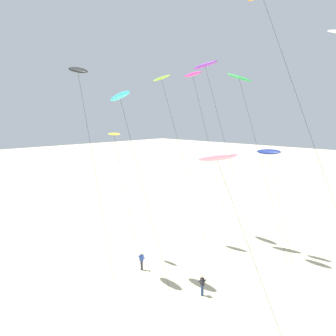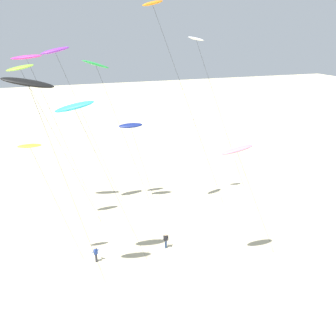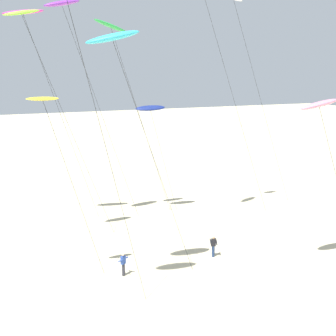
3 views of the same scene
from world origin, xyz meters
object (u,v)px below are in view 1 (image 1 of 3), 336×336
kite_magenta (193,75)px  kite_cyan (120,97)px  kite_navy (269,152)px  kite_purple (205,66)px  kite_flyer_middle (202,285)px  kite_green (240,79)px  kite_lime (162,80)px  kite_yellow (115,137)px  kite_black (78,71)px  kite_pink (217,158)px  kite_flyer_nearest (142,261)px

kite_magenta → kite_cyan: bearing=-75.6°
kite_navy → kite_cyan: bearing=-120.3°
kite_purple → kite_flyer_middle: kite_purple is taller
kite_green → kite_navy: 7.90m
kite_green → kite_flyer_middle: size_ratio=10.99×
kite_lime → kite_purple: kite_purple is taller
kite_yellow → kite_green: bearing=54.0°
kite_magenta → kite_yellow: bearing=-91.4°
kite_purple → kite_flyer_middle: size_ratio=11.83×
kite_cyan → kite_purple: (-0.52, 11.97, 3.51)m
kite_navy → kite_magenta: 13.26m
kite_navy → kite_yellow: bearing=-137.2°
kite_navy → kite_black: size_ratio=0.59×
kite_yellow → kite_purple: (3.17, 9.74, 7.20)m
kite_pink → kite_navy: bearing=109.8°
kite_lime → kite_navy: 13.62m
kite_pink → kite_magenta: kite_magenta is taller
kite_pink → kite_lime: 21.34m
kite_cyan → kite_flyer_nearest: 14.82m
kite_lime → kite_flyer_nearest: kite_lime is taller
kite_cyan → kite_flyer_nearest: size_ratio=9.74×
kite_black → kite_yellow: size_ratio=1.49×
kite_yellow → kite_navy: bearing=42.8°
kite_pink → kite_navy: 16.42m
kite_cyan → kite_magenta: (-3.42, 13.33, 2.84)m
kite_purple → kite_flyer_middle: 22.63m
kite_cyan → kite_magenta: kite_magenta is taller
kite_cyan → kite_yellow: size_ratio=1.31×
kite_flyer_nearest → kite_flyer_middle: 7.18m
kite_pink → kite_green: 18.85m
kite_lime → kite_purple: 4.83m
kite_flyer_nearest → kite_lime: bearing=122.6°
kite_flyer_middle → kite_yellow: bearing=176.6°
kite_pink → kite_flyer_nearest: bearing=158.4°
kite_navy → kite_magenta: bearing=174.2°
kite_green → kite_navy: size_ratio=1.68×
kite_flyer_middle → kite_navy: bearing=94.1°
kite_black → kite_yellow: bearing=99.2°
kite_cyan → kite_green: 12.95m
kite_navy → kite_black: (-10.14, -14.38, 7.25)m
kite_navy → kite_flyer_middle: size_ratio=6.56×
kite_black → kite_flyer_middle: kite_black is taller
kite_lime → kite_purple: size_ratio=0.93×
kite_green → kite_magenta: (-7.02, 1.05, 0.88)m
kite_navy → kite_magenta: (-10.58, 1.07, 7.93)m
kite_pink → kite_navy: (-5.56, 15.41, -1.19)m
kite_navy → kite_flyer_nearest: 15.74m
kite_magenta → kite_flyer_nearest: (4.15, -11.74, -17.56)m
kite_lime → kite_pink: bearing=-35.8°
kite_black → kite_flyer_nearest: bearing=44.9°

